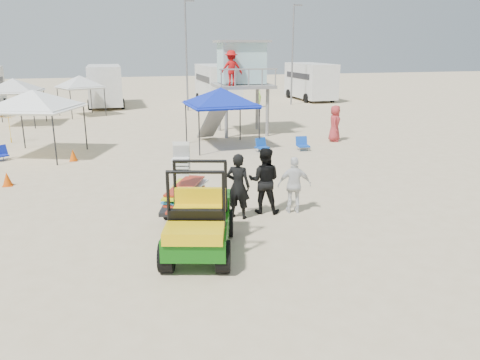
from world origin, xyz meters
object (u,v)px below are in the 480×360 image
object	(u,v)px
utility_cart	(198,214)
lifeguard_tower	(240,66)
surf_trailer	(183,192)
canopy_blue	(221,91)
man_left	(238,186)

from	to	relation	value
utility_cart	lifeguard_tower	distance (m)	16.27
surf_trailer	canopy_blue	bearing A→B (deg)	70.60
canopy_blue	utility_cart	bearing A→B (deg)	-105.77
surf_trailer	man_left	bearing A→B (deg)	-11.21
utility_cart	canopy_blue	bearing A→B (deg)	74.23
man_left	canopy_blue	size ratio (longest dim) A/B	0.58
surf_trailer	lifeguard_tower	xyz separation A→B (m)	(5.21, 12.83, 2.88)
surf_trailer	man_left	distance (m)	1.55
canopy_blue	man_left	bearing A→B (deg)	-100.42
utility_cart	surf_trailer	distance (m)	2.35
utility_cart	canopy_blue	world-z (taller)	canopy_blue
surf_trailer	lifeguard_tower	size ratio (longest dim) A/B	0.46
man_left	canopy_blue	bearing A→B (deg)	-67.44
surf_trailer	canopy_blue	size ratio (longest dim) A/B	0.69
surf_trailer	lifeguard_tower	distance (m)	14.14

